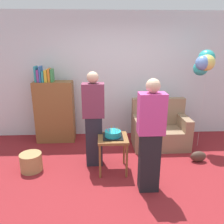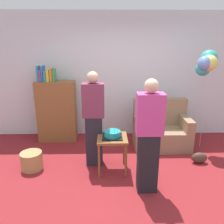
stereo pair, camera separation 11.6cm
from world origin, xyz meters
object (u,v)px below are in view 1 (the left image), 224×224
couch (160,130)px  wicker_basket (31,162)px  side_table (113,142)px  person_holding_cake (150,136)px  birthday_cake (113,134)px  bookshelf (55,110)px  handbag (198,156)px  balloon_bunch (204,63)px  person_blowing_candles (94,119)px

couch → wicker_basket: (-2.38, -0.87, -0.19)m
side_table → person_holding_cake: size_ratio=0.37×
birthday_cake → wicker_basket: 1.46m
couch → side_table: bearing=-137.5°
bookshelf → side_table: (1.17, -1.29, -0.17)m
handbag → balloon_bunch: 1.75m
bookshelf → side_table: bookshelf is taller
couch → bookshelf: 2.25m
couch → balloon_bunch: bearing=-5.5°
side_table → handbag: 1.62m
bookshelf → person_holding_cake: bearing=-47.7°
person_blowing_candles → person_holding_cake: 1.10m
handbag → person_holding_cake: bearing=-145.3°
birthday_cake → handbag: bearing=7.6°
side_table → birthday_cake: bearing=-70.2°
person_blowing_candles → person_holding_cake: bearing=-63.1°
side_table → person_holding_cake: 0.79m
balloon_bunch → birthday_cake: bearing=-154.0°
person_holding_cake → handbag: bearing=-156.5°
person_blowing_candles → balloon_bunch: bearing=-2.4°
side_table → wicker_basket: 1.41m
balloon_bunch → handbag: bearing=-108.0°
birthday_cake → wicker_basket: birthday_cake is taller
person_holding_cake → handbag: (1.07, 0.74, -0.73)m
person_blowing_candles → person_holding_cake: size_ratio=1.00×
person_blowing_candles → person_holding_cake: same height
couch → bookshelf: size_ratio=0.68×
couch → handbag: couch is taller
side_table → balloon_bunch: size_ratio=0.31×
bookshelf → wicker_basket: bearing=-98.9°
side_table → person_blowing_candles: 0.50m
couch → handbag: bearing=-53.6°
couch → wicker_basket: 2.54m
side_table → handbag: side_table is taller
person_blowing_candles → bookshelf: bearing=109.7°
person_blowing_candles → balloon_bunch: balloon_bunch is taller
handbag → balloon_bunch: (0.21, 0.66, 1.61)m
bookshelf → wicker_basket: 1.35m
couch → person_blowing_candles: (-1.33, -0.71, 0.49)m
side_table → person_holding_cake: person_holding_cake is taller
side_table → balloon_bunch: balloon_bunch is taller
wicker_basket → balloon_bunch: size_ratio=0.19×
balloon_bunch → person_blowing_candles: bearing=-163.0°
bookshelf → handbag: 2.99m
couch → person_holding_cake: bearing=-109.9°
birthday_cake → person_holding_cake: bearing=-47.5°
wicker_basket → balloon_bunch: balloon_bunch is taller
person_blowing_candles → side_table: bearing=-56.1°
birthday_cake → wicker_basket: bearing=177.1°
person_blowing_candles → handbag: 2.00m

